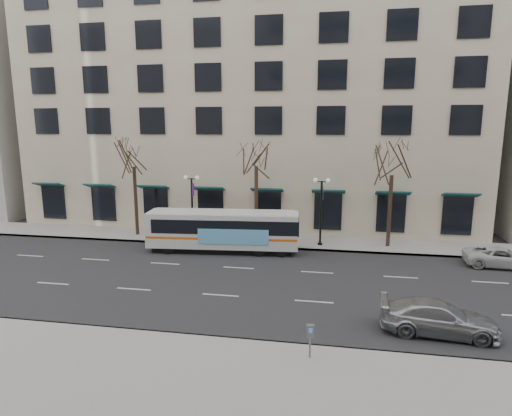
% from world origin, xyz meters
% --- Properties ---
extents(ground, '(160.00, 160.00, 0.00)m').
position_xyz_m(ground, '(0.00, 0.00, 0.00)').
color(ground, black).
rests_on(ground, ground).
extents(sidewalk_far, '(80.00, 4.00, 0.15)m').
position_xyz_m(sidewalk_far, '(5.00, 9.00, 0.07)').
color(sidewalk_far, gray).
rests_on(sidewalk_far, ground).
extents(building_hotel, '(40.00, 20.00, 24.00)m').
position_xyz_m(building_hotel, '(-2.00, 21.00, 12.00)').
color(building_hotel, '#BBA98F').
rests_on(building_hotel, ground).
extents(tree_far_left, '(3.60, 3.60, 8.34)m').
position_xyz_m(tree_far_left, '(-10.00, 8.80, 6.70)').
color(tree_far_left, black).
rests_on(tree_far_left, ground).
extents(tree_far_mid, '(3.60, 3.60, 8.55)m').
position_xyz_m(tree_far_mid, '(0.00, 8.80, 6.91)').
color(tree_far_mid, black).
rests_on(tree_far_mid, ground).
extents(tree_far_right, '(3.60, 3.60, 8.06)m').
position_xyz_m(tree_far_right, '(10.00, 8.80, 6.42)').
color(tree_far_right, black).
rests_on(tree_far_right, ground).
extents(lamp_post_left, '(1.22, 0.45, 5.21)m').
position_xyz_m(lamp_post_left, '(-4.99, 8.20, 2.94)').
color(lamp_post_left, black).
rests_on(lamp_post_left, ground).
extents(lamp_post_right, '(1.22, 0.45, 5.21)m').
position_xyz_m(lamp_post_right, '(5.01, 8.20, 2.94)').
color(lamp_post_right, black).
rests_on(lamp_post_right, ground).
extents(city_bus, '(11.04, 3.29, 2.95)m').
position_xyz_m(city_bus, '(-1.84, 5.80, 1.61)').
color(city_bus, silver).
rests_on(city_bus, ground).
extents(silver_car, '(5.07, 2.33, 1.44)m').
position_xyz_m(silver_car, '(10.50, -4.80, 0.72)').
color(silver_car, '#ABAEB3').
rests_on(silver_car, ground).
extents(white_pickup, '(4.76, 2.43, 1.29)m').
position_xyz_m(white_pickup, '(16.71, 5.51, 0.64)').
color(white_pickup, silver).
rests_on(white_pickup, ground).
extents(pay_station, '(0.31, 0.22, 1.34)m').
position_xyz_m(pay_station, '(5.07, -8.05, 1.12)').
color(pay_station, slate).
rests_on(pay_station, sidewalk_near).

